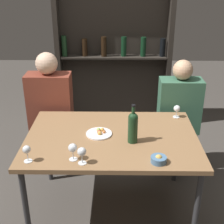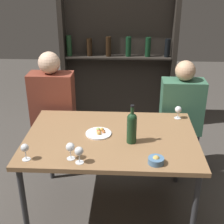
{
  "view_description": "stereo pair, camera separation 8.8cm",
  "coord_description": "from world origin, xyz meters",
  "px_view_note": "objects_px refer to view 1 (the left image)",
  "views": [
    {
      "loc": [
        0.03,
        -2.21,
        1.96
      ],
      "look_at": [
        0.0,
        0.14,
        0.89
      ],
      "focal_mm": 50.0,
      "sensor_mm": 36.0,
      "label": 1
    },
    {
      "loc": [
        0.12,
        -2.2,
        1.96
      ],
      "look_at": [
        0.0,
        0.14,
        0.89
      ],
      "focal_mm": 50.0,
      "sensor_mm": 36.0,
      "label": 2
    }
  ],
  "objects_px": {
    "food_plate_0": "(99,133)",
    "wine_glass_3": "(177,109)",
    "snack_bowl": "(159,159)",
    "wine_glass_1": "(82,152)",
    "wine_glass_0": "(27,150)",
    "seated_person_left": "(51,117)",
    "wine_bottle": "(133,126)",
    "seated_person_right": "(178,121)",
    "wine_glass_2": "(73,149)"
  },
  "relations": [
    {
      "from": "wine_glass_2",
      "to": "seated_person_right",
      "type": "height_order",
      "value": "seated_person_right"
    },
    {
      "from": "wine_glass_1",
      "to": "wine_glass_3",
      "type": "xyz_separation_m",
      "value": [
        0.78,
        0.75,
        -0.01
      ]
    },
    {
      "from": "wine_bottle",
      "to": "seated_person_right",
      "type": "xyz_separation_m",
      "value": [
        0.5,
        0.74,
        -0.32
      ]
    },
    {
      "from": "wine_glass_2",
      "to": "wine_glass_3",
      "type": "bearing_deg",
      "value": 39.76
    },
    {
      "from": "wine_bottle",
      "to": "food_plate_0",
      "type": "bearing_deg",
      "value": 155.91
    },
    {
      "from": "wine_glass_3",
      "to": "wine_glass_1",
      "type": "bearing_deg",
      "value": -136.03
    },
    {
      "from": "wine_glass_1",
      "to": "food_plate_0",
      "type": "xyz_separation_m",
      "value": [
        0.1,
        0.42,
        -0.08
      ]
    },
    {
      "from": "seated_person_left",
      "to": "wine_glass_1",
      "type": "bearing_deg",
      "value": -67.74
    },
    {
      "from": "wine_glass_0",
      "to": "seated_person_left",
      "type": "distance_m",
      "value": 1.05
    },
    {
      "from": "wine_glass_0",
      "to": "seated_person_left",
      "type": "xyz_separation_m",
      "value": [
        -0.04,
        1.02,
        -0.23
      ]
    },
    {
      "from": "snack_bowl",
      "to": "wine_glass_0",
      "type": "bearing_deg",
      "value": -179.97
    },
    {
      "from": "wine_glass_1",
      "to": "snack_bowl",
      "type": "relative_size",
      "value": 1.12
    },
    {
      "from": "wine_glass_0",
      "to": "seated_person_right",
      "type": "bearing_deg",
      "value": 39.34
    },
    {
      "from": "snack_bowl",
      "to": "wine_bottle",
      "type": "bearing_deg",
      "value": 120.77
    },
    {
      "from": "wine_glass_2",
      "to": "food_plate_0",
      "type": "xyz_separation_m",
      "value": [
        0.17,
        0.38,
        -0.08
      ]
    },
    {
      "from": "food_plate_0",
      "to": "wine_glass_3",
      "type": "bearing_deg",
      "value": 25.88
    },
    {
      "from": "wine_glass_1",
      "to": "seated_person_right",
      "type": "xyz_separation_m",
      "value": [
        0.87,
        1.04,
        -0.27
      ]
    },
    {
      "from": "wine_glass_2",
      "to": "seated_person_left",
      "type": "relative_size",
      "value": 0.1
    },
    {
      "from": "snack_bowl",
      "to": "wine_glass_1",
      "type": "bearing_deg",
      "value": -177.85
    },
    {
      "from": "snack_bowl",
      "to": "seated_person_right",
      "type": "xyz_separation_m",
      "value": [
        0.33,
        1.02,
        -0.2
      ]
    },
    {
      "from": "wine_glass_3",
      "to": "wine_glass_0",
      "type": "bearing_deg",
      "value": -147.76
    },
    {
      "from": "wine_glass_2",
      "to": "wine_bottle",
      "type": "bearing_deg",
      "value": 30.81
    },
    {
      "from": "wine_glass_1",
      "to": "food_plate_0",
      "type": "bearing_deg",
      "value": 77.03
    },
    {
      "from": "food_plate_0",
      "to": "snack_bowl",
      "type": "bearing_deg",
      "value": -42.83
    },
    {
      "from": "wine_glass_2",
      "to": "seated_person_right",
      "type": "distance_m",
      "value": 1.39
    },
    {
      "from": "wine_glass_0",
      "to": "seated_person_right",
      "type": "xyz_separation_m",
      "value": [
        1.25,
        1.02,
        -0.27
      ]
    },
    {
      "from": "wine_glass_1",
      "to": "seated_person_right",
      "type": "height_order",
      "value": "seated_person_right"
    },
    {
      "from": "wine_glass_2",
      "to": "wine_glass_1",
      "type": "bearing_deg",
      "value": -34.34
    },
    {
      "from": "wine_glass_0",
      "to": "snack_bowl",
      "type": "height_order",
      "value": "wine_glass_0"
    },
    {
      "from": "wine_bottle",
      "to": "wine_glass_0",
      "type": "relative_size",
      "value": 2.49
    },
    {
      "from": "wine_glass_2",
      "to": "seated_person_right",
      "type": "xyz_separation_m",
      "value": [
        0.93,
        1.0,
        -0.27
      ]
    },
    {
      "from": "food_plate_0",
      "to": "seated_person_left",
      "type": "xyz_separation_m",
      "value": [
        -0.52,
        0.62,
        -0.15
      ]
    },
    {
      "from": "wine_glass_2",
      "to": "wine_glass_3",
      "type": "height_order",
      "value": "wine_glass_2"
    },
    {
      "from": "snack_bowl",
      "to": "wine_glass_2",
      "type": "bearing_deg",
      "value": 177.43
    },
    {
      "from": "wine_bottle",
      "to": "snack_bowl",
      "type": "relative_size",
      "value": 2.81
    },
    {
      "from": "seated_person_right",
      "to": "snack_bowl",
      "type": "bearing_deg",
      "value": -108.08
    },
    {
      "from": "seated_person_left",
      "to": "wine_glass_3",
      "type": "bearing_deg",
      "value": -13.4
    },
    {
      "from": "seated_person_left",
      "to": "seated_person_right",
      "type": "relative_size",
      "value": 1.06
    },
    {
      "from": "wine_bottle",
      "to": "wine_glass_2",
      "type": "relative_size",
      "value": 2.46
    },
    {
      "from": "wine_bottle",
      "to": "snack_bowl",
      "type": "distance_m",
      "value": 0.35
    },
    {
      "from": "wine_glass_3",
      "to": "seated_person_left",
      "type": "height_order",
      "value": "seated_person_left"
    },
    {
      "from": "wine_glass_3",
      "to": "wine_bottle",
      "type": "bearing_deg",
      "value": -132.97
    },
    {
      "from": "wine_bottle",
      "to": "food_plate_0",
      "type": "height_order",
      "value": "wine_bottle"
    },
    {
      "from": "wine_bottle",
      "to": "wine_glass_2",
      "type": "bearing_deg",
      "value": -149.19
    },
    {
      "from": "wine_glass_1",
      "to": "wine_glass_0",
      "type": "bearing_deg",
      "value": 177.1
    },
    {
      "from": "wine_glass_1",
      "to": "snack_bowl",
      "type": "xyz_separation_m",
      "value": [
        0.53,
        0.02,
        -0.06
      ]
    },
    {
      "from": "wine_glass_2",
      "to": "snack_bowl",
      "type": "relative_size",
      "value": 1.14
    },
    {
      "from": "wine_bottle",
      "to": "seated_person_right",
      "type": "bearing_deg",
      "value": 55.76
    },
    {
      "from": "wine_glass_0",
      "to": "seated_person_right",
      "type": "height_order",
      "value": "seated_person_right"
    },
    {
      "from": "seated_person_right",
      "to": "wine_bottle",
      "type": "bearing_deg",
      "value": -124.24
    }
  ]
}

